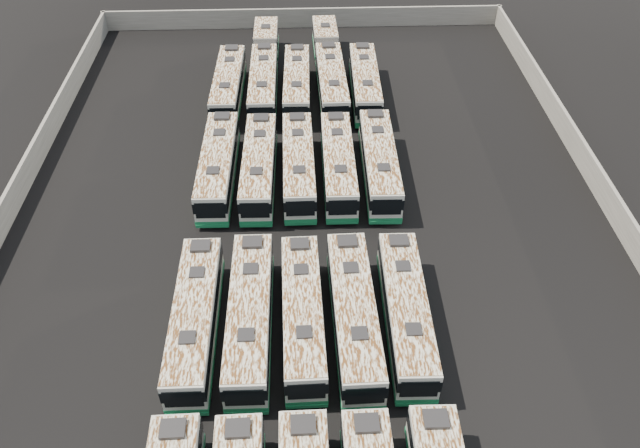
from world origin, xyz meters
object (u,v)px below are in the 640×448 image
at_px(bus_midfront_left, 250,316).
at_px(bus_back_right, 329,67).
at_px(bus_midback_center, 299,165).
at_px(bus_midback_right, 338,164).
at_px(bus_back_center, 297,84).
at_px(bus_back_left, 264,68).
at_px(bus_midback_left, 259,166).
at_px(bus_back_far_left, 229,85).
at_px(bus_midfront_right, 354,315).
at_px(bus_midback_far_left, 218,166).
at_px(bus_back_far_right, 365,83).
at_px(bus_midfront_far_right, 406,311).
at_px(bus_midback_far_right, 379,163).
at_px(bus_midfront_center, 303,314).
at_px(bus_midfront_far_left, 195,319).

height_order(bus_midfront_left, bus_back_right, bus_midfront_left).
relative_size(bus_midback_center, bus_midback_right, 1.00).
bearing_deg(bus_back_center, bus_back_left, 136.15).
distance_m(bus_midback_left, bus_back_far_left, 13.26).
distance_m(bus_midfront_right, bus_midback_left, 16.53).
bearing_deg(bus_midback_right, bus_midback_far_left, 179.57).
height_order(bus_midback_far_left, bus_back_left, bus_midback_far_left).
height_order(bus_back_center, bus_back_far_right, bus_back_far_right).
relative_size(bus_midfront_far_right, bus_midback_far_right, 0.98).
bearing_deg(bus_midfront_center, bus_back_far_right, 76.06).
bearing_deg(bus_midback_left, bus_midfront_left, -89.04).
distance_m(bus_midfront_right, bus_back_center, 28.32).
xyz_separation_m(bus_midback_right, bus_back_far_right, (3.26, 12.72, 0.02)).
bearing_deg(bus_midback_far_left, bus_back_far_left, 91.10).
relative_size(bus_midfront_left, bus_midback_center, 1.03).
distance_m(bus_midfront_right, bus_midback_center, 15.69).
height_order(bus_midfront_far_right, bus_midback_right, bus_midfront_far_right).
bearing_deg(bus_midfront_center, bus_midfront_right, -4.89).
xyz_separation_m(bus_midfront_left, bus_midback_left, (-0.00, 15.17, -0.04)).
bearing_deg(bus_midback_left, bus_midback_far_right, 1.35).
distance_m(bus_midback_center, bus_midback_right, 3.13).
xyz_separation_m(bus_midfront_left, bus_midback_right, (6.23, 15.22, -0.06)).
distance_m(bus_midfront_far_left, bus_midback_right, 17.99).
distance_m(bus_midback_right, bus_midback_far_right, 3.24).
distance_m(bus_midfront_far_right, bus_midback_left, 17.83).
xyz_separation_m(bus_midback_left, bus_back_center, (3.09, 12.83, -0.02)).
bearing_deg(bus_midback_center, bus_midback_far_left, 178.53).
bearing_deg(bus_midfront_far_right, bus_midback_far_left, 130.50).
distance_m(bus_midfront_far_left, bus_midfront_right, 9.52).
bearing_deg(bus_midfront_far_left, bus_midfront_right, -0.62).
bearing_deg(bus_midfront_center, bus_midback_far_right, 66.29).
distance_m(bus_midback_far_right, bus_back_center, 14.27).
bearing_deg(bus_midfront_left, bus_midfront_far_right, 0.46).
bearing_deg(bus_midfront_far_left, bus_midback_far_left, 89.56).
height_order(bus_midfront_far_right, bus_midback_left, bus_midback_left).
height_order(bus_midfront_far_left, bus_midback_far_left, bus_midback_far_left).
bearing_deg(bus_back_far_left, bus_midfront_left, -82.13).
xyz_separation_m(bus_midfront_center, bus_back_left, (-3.20, 31.07, 0.05)).
height_order(bus_midfront_center, bus_midback_left, bus_midback_left).
relative_size(bus_midback_left, bus_back_right, 0.63).
height_order(bus_back_left, bus_back_center, bus_back_left).
height_order(bus_midback_right, bus_back_far_right, bus_back_far_right).
xyz_separation_m(bus_back_left, bus_back_center, (3.13, -3.13, -0.04)).
relative_size(bus_midfront_right, bus_back_far_right, 1.02).
bearing_deg(bus_back_far_left, bus_midfront_right, -70.12).
bearing_deg(bus_midfront_center, bus_midfront_far_right, -1.43).
bearing_deg(bus_midback_center, bus_midfront_left, -102.08).
bearing_deg(bus_midfront_right, bus_midfront_center, 175.04).
height_order(bus_midback_right, bus_back_left, bus_back_left).
bearing_deg(bus_back_right, bus_back_left, 178.68).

